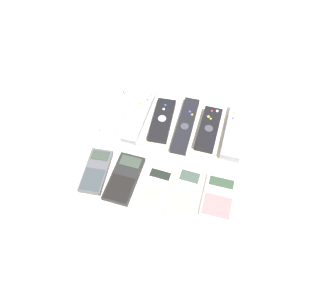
% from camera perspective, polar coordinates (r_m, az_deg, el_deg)
% --- Properties ---
extents(ground_plane, '(3.00, 3.00, 0.00)m').
position_cam_1_polar(ground_plane, '(0.95, -0.41, -1.93)').
color(ground_plane, beige).
extents(remote_0, '(0.06, 0.17, 0.03)m').
position_cam_1_polar(remote_0, '(1.05, -8.73, 6.09)').
color(remote_0, silver).
rests_on(remote_0, ground_plane).
extents(remote_1, '(0.05, 0.21, 0.02)m').
position_cam_1_polar(remote_1, '(1.03, -4.99, 5.41)').
color(remote_1, gray).
rests_on(remote_1, ground_plane).
extents(remote_2, '(0.07, 0.17, 0.02)m').
position_cam_1_polar(remote_2, '(1.02, -1.02, 4.70)').
color(remote_2, black).
rests_on(remote_2, ground_plane).
extents(remote_3, '(0.05, 0.21, 0.02)m').
position_cam_1_polar(remote_3, '(1.01, 3.05, 3.84)').
color(remote_3, black).
rests_on(remote_3, ground_plane).
extents(remote_4, '(0.06, 0.16, 0.03)m').
position_cam_1_polar(remote_4, '(1.00, 7.12, 3.11)').
color(remote_4, black).
rests_on(remote_4, ground_plane).
extents(remote_5, '(0.06, 0.20, 0.03)m').
position_cam_1_polar(remote_5, '(1.01, 11.52, 2.52)').
color(remote_5, gray).
rests_on(remote_5, ground_plane).
extents(calculator_0, '(0.07, 0.14, 0.02)m').
position_cam_1_polar(calculator_0, '(0.94, -12.40, -4.09)').
color(calculator_0, '#4C4C51').
rests_on(calculator_0, ground_plane).
extents(calculator_1, '(0.08, 0.15, 0.02)m').
position_cam_1_polar(calculator_1, '(0.92, -7.61, -5.42)').
color(calculator_1, black).
rests_on(calculator_1, ground_plane).
extents(calculator_2, '(0.08, 0.12, 0.01)m').
position_cam_1_polar(calculator_2, '(0.90, -2.36, -6.98)').
color(calculator_2, beige).
rests_on(calculator_2, ground_plane).
extents(calculator_3, '(0.08, 0.15, 0.01)m').
position_cam_1_polar(calculator_3, '(0.89, 2.95, -8.09)').
color(calculator_3, silver).
rests_on(calculator_3, ground_plane).
extents(calculator_4, '(0.09, 0.13, 0.02)m').
position_cam_1_polar(calculator_4, '(0.89, 8.80, -8.65)').
color(calculator_4, '#B2B2B7').
rests_on(calculator_4, ground_plane).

